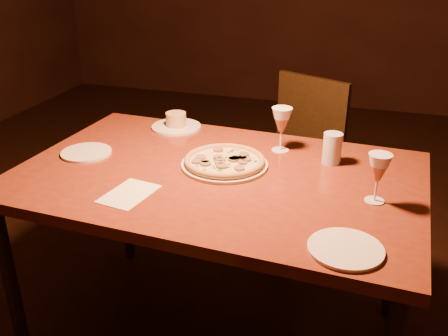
% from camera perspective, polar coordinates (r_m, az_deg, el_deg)
% --- Properties ---
extents(floor, '(7.00, 7.00, 0.00)m').
position_cam_1_polar(floor, '(2.48, 1.32, -16.44)').
color(floor, black).
rests_on(floor, ground).
extents(dining_table, '(1.58, 1.06, 0.82)m').
position_cam_1_polar(dining_table, '(1.94, -0.75, -2.46)').
color(dining_table, brown).
rests_on(dining_table, floor).
extents(chair_far, '(0.60, 0.60, 0.94)m').
position_cam_1_polar(chair_far, '(2.86, 8.18, 1.79)').
color(chair_far, black).
rests_on(chair_far, floor).
extents(pizza_plate, '(0.34, 0.34, 0.04)m').
position_cam_1_polar(pizza_plate, '(1.96, 0.06, 0.76)').
color(pizza_plate, white).
rests_on(pizza_plate, dining_table).
extents(ramekin_saucer, '(0.23, 0.23, 0.07)m').
position_cam_1_polar(ramekin_saucer, '(2.37, -5.49, 5.14)').
color(ramekin_saucer, white).
rests_on(ramekin_saucer, dining_table).
extents(wine_glass_far, '(0.09, 0.09, 0.19)m').
position_cam_1_polar(wine_glass_far, '(2.09, 6.56, 4.38)').
color(wine_glass_far, '#A46044').
rests_on(wine_glass_far, dining_table).
extents(wine_glass_right, '(0.08, 0.08, 0.17)m').
position_cam_1_polar(wine_glass_right, '(1.74, 17.14, -1.12)').
color(wine_glass_right, '#A46044').
rests_on(wine_glass_right, dining_table).
extents(water_tumbler, '(0.07, 0.07, 0.12)m').
position_cam_1_polar(water_tumbler, '(2.01, 12.26, 2.21)').
color(water_tumbler, silver).
rests_on(water_tumbler, dining_table).
extents(side_plate_left, '(0.21, 0.21, 0.01)m').
position_cam_1_polar(side_plate_left, '(2.15, -15.46, 1.72)').
color(side_plate_left, white).
rests_on(side_plate_left, dining_table).
extents(side_plate_near, '(0.22, 0.22, 0.01)m').
position_cam_1_polar(side_plate_near, '(1.49, 13.73, -8.97)').
color(side_plate_near, white).
rests_on(side_plate_near, dining_table).
extents(menu_card, '(0.17, 0.23, 0.00)m').
position_cam_1_polar(menu_card, '(1.78, -10.79, -2.91)').
color(menu_card, white).
rests_on(menu_card, dining_table).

